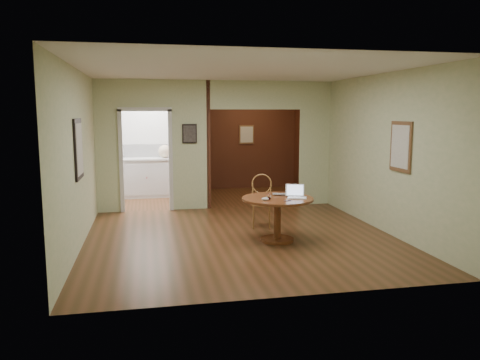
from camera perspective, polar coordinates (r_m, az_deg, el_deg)
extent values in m
plane|color=#432913|center=(7.70, 0.21, -7.11)|extent=(5.00, 5.00, 0.00)
plane|color=white|center=(7.45, 0.22, 13.34)|extent=(5.00, 5.00, 0.00)
plane|color=beige|center=(5.05, 5.92, 0.34)|extent=(5.00, 0.00, 5.00)
plane|color=beige|center=(7.37, -19.20, 2.42)|extent=(0.00, 5.00, 5.00)
plane|color=beige|center=(8.32, 17.36, 3.12)|extent=(0.00, 5.00, 5.00)
cube|color=beige|center=(9.83, -15.81, 3.92)|extent=(0.50, 2.70, 0.04)
cube|color=beige|center=(9.84, -6.16, 4.19)|extent=(0.80, 2.70, 0.04)
cube|color=beige|center=(10.45, 9.08, 4.37)|extent=(0.70, 2.70, 0.04)
plane|color=silver|center=(11.79, -10.70, 4.76)|extent=(2.70, 0.00, 2.70)
plane|color=#3F1B12|center=(12.57, 0.78, 5.12)|extent=(2.70, 0.00, 2.70)
cube|color=#3F1B12|center=(11.12, -4.69, 4.68)|extent=(0.08, 2.50, 2.70)
cube|color=black|center=(7.36, -19.10, 3.59)|extent=(0.03, 0.70, 0.90)
cube|color=brown|center=(7.87, 19.02, 3.87)|extent=(0.03, 0.60, 0.80)
cube|color=black|center=(9.80, -6.17, 5.64)|extent=(0.30, 0.03, 0.40)
cube|color=silver|center=(12.55, 0.80, 5.57)|extent=(0.40, 0.03, 0.50)
cube|color=white|center=(11.79, -10.67, 3.55)|extent=(2.00, 0.02, 0.32)
cylinder|color=maroon|center=(7.56, 4.55, -7.25)|extent=(0.53, 0.53, 0.05)
cylinder|color=maroon|center=(7.48, 4.58, -4.85)|extent=(0.11, 0.11, 0.61)
cylinder|color=maroon|center=(7.41, 4.61, -2.30)|extent=(1.13, 1.13, 0.04)
cylinder|color=brown|center=(8.34, 2.64, -2.90)|extent=(0.49, 0.49, 0.03)
cylinder|color=brown|center=(8.24, 1.63, -4.54)|extent=(0.03, 0.03, 0.43)
cylinder|color=brown|center=(8.24, 3.63, -4.56)|extent=(0.03, 0.03, 0.43)
cylinder|color=brown|center=(8.52, 1.67, -4.12)|extent=(0.03, 0.03, 0.43)
cylinder|color=brown|center=(8.52, 3.60, -4.13)|extent=(0.03, 0.03, 0.43)
cylinder|color=brown|center=(8.45, 1.56, -1.50)|extent=(0.02, 0.02, 0.34)
cylinder|color=brown|center=(8.45, 3.75, -1.52)|extent=(0.02, 0.02, 0.34)
torus|color=brown|center=(8.43, 2.66, -0.48)|extent=(0.36, 0.11, 0.37)
cube|color=white|center=(7.39, 6.97, -2.16)|extent=(0.34, 0.29, 0.01)
cube|color=silver|center=(7.36, 7.04, -2.13)|extent=(0.27, 0.18, 0.00)
cube|color=white|center=(7.48, 6.69, -1.22)|extent=(0.29, 0.15, 0.19)
cube|color=#8A95B0|center=(7.48, 6.71, -1.24)|extent=(0.25, 0.12, 0.16)
imported|color=#A8A8AD|center=(7.59, 5.33, -1.81)|extent=(0.38, 0.28, 0.03)
ellipsoid|color=white|center=(7.15, 3.08, -2.32)|extent=(0.12, 0.09, 0.05)
cylinder|color=navy|center=(7.14, 5.84, -2.53)|extent=(0.13, 0.04, 0.01)
cube|color=silver|center=(11.58, -10.56, 0.23)|extent=(2.00, 0.55, 0.90)
cube|color=silver|center=(11.53, -10.62, 2.54)|extent=(2.06, 0.60, 0.04)
sphere|color=#B20C0C|center=(11.29, -11.31, 0.26)|extent=(0.03, 0.03, 0.03)
sphere|color=#B20C0C|center=(11.33, -6.24, 0.40)|extent=(0.03, 0.03, 0.03)
ellipsoid|color=beige|center=(11.52, -9.16, 3.46)|extent=(0.40, 0.37, 0.31)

